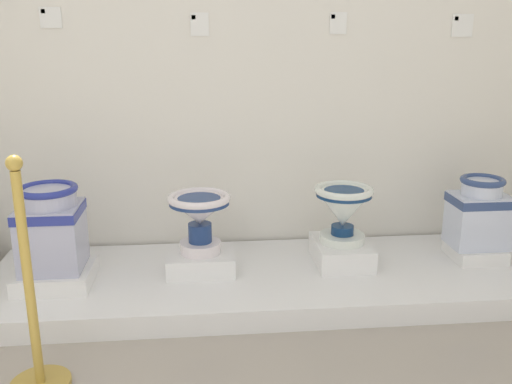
{
  "coord_description": "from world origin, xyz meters",
  "views": [
    {
      "loc": [
        1.54,
        -0.63,
        1.44
      ],
      "look_at": [
        1.83,
        2.33,
        0.6
      ],
      "focal_mm": 39.21,
      "sensor_mm": 36.0,
      "label": 1
    }
  ],
  "objects_px": {
    "antique_toilet_broad_patterned": "(479,211)",
    "info_placard_third": "(338,23)",
    "antique_toilet_slender_white": "(199,213)",
    "info_placard_fourth": "(462,25)",
    "plinth_block_squat_floral": "(341,252)",
    "plinth_block_tall_cobalt": "(56,275)",
    "info_placard_first": "(50,17)",
    "stanchion_post_near_left": "(33,322)",
    "antique_toilet_tall_cobalt": "(51,226)",
    "antique_toilet_squat_floral": "(343,208)",
    "plinth_block_slender_white": "(201,261)",
    "info_placard_second": "(199,24)",
    "plinth_block_broad_patterned": "(475,252)"
  },
  "relations": [
    {
      "from": "antique_toilet_broad_patterned",
      "to": "info_placard_fourth",
      "type": "height_order",
      "value": "info_placard_fourth"
    },
    {
      "from": "antique_toilet_tall_cobalt",
      "to": "plinth_block_slender_white",
      "type": "relative_size",
      "value": 1.2
    },
    {
      "from": "antique_toilet_slender_white",
      "to": "info_placard_first",
      "type": "bearing_deg",
      "value": 150.58
    },
    {
      "from": "plinth_block_tall_cobalt",
      "to": "info_placard_fourth",
      "type": "height_order",
      "value": "info_placard_fourth"
    },
    {
      "from": "plinth_block_tall_cobalt",
      "to": "info_placard_first",
      "type": "relative_size",
      "value": 3.23
    },
    {
      "from": "plinth_block_tall_cobalt",
      "to": "info_placard_third",
      "type": "bearing_deg",
      "value": 18.71
    },
    {
      "from": "info_placard_second",
      "to": "plinth_block_squat_floral",
      "type": "bearing_deg",
      "value": -27.75
    },
    {
      "from": "antique_toilet_tall_cobalt",
      "to": "antique_toilet_slender_white",
      "type": "distance_m",
      "value": 0.79
    },
    {
      "from": "info_placard_second",
      "to": "info_placard_third",
      "type": "distance_m",
      "value": 0.84
    },
    {
      "from": "info_placard_second",
      "to": "stanchion_post_near_left",
      "type": "xyz_separation_m",
      "value": [
        -0.71,
        -1.33,
        -1.19
      ]
    },
    {
      "from": "plinth_block_broad_patterned",
      "to": "info_placard_fourth",
      "type": "bearing_deg",
      "value": 91.45
    },
    {
      "from": "antique_toilet_tall_cobalt",
      "to": "info_placard_second",
      "type": "relative_size",
      "value": 3.43
    },
    {
      "from": "antique_toilet_slender_white",
      "to": "stanchion_post_near_left",
      "type": "bearing_deg",
      "value": -128.38
    },
    {
      "from": "plinth_block_squat_floral",
      "to": "info_placard_third",
      "type": "relative_size",
      "value": 3.1
    },
    {
      "from": "antique_toilet_slender_white",
      "to": "plinth_block_broad_patterned",
      "type": "height_order",
      "value": "antique_toilet_slender_white"
    },
    {
      "from": "antique_toilet_broad_patterned",
      "to": "info_placard_third",
      "type": "distance_m",
      "value": 1.41
    },
    {
      "from": "antique_toilet_slender_white",
      "to": "plinth_block_squat_floral",
      "type": "xyz_separation_m",
      "value": [
        0.83,
        0.04,
        -0.28
      ]
    },
    {
      "from": "plinth_block_broad_patterned",
      "to": "info_placard_third",
      "type": "xyz_separation_m",
      "value": [
        -0.8,
        0.44,
        1.34
      ]
    },
    {
      "from": "antique_toilet_slender_white",
      "to": "antique_toilet_squat_floral",
      "type": "xyz_separation_m",
      "value": [
        0.83,
        0.04,
        -0.01
      ]
    },
    {
      "from": "plinth_block_squat_floral",
      "to": "antique_toilet_slender_white",
      "type": "bearing_deg",
      "value": -177.17
    },
    {
      "from": "antique_toilet_tall_cobalt",
      "to": "antique_toilet_slender_white",
      "type": "height_order",
      "value": "antique_toilet_tall_cobalt"
    },
    {
      "from": "info_placard_first",
      "to": "stanchion_post_near_left",
      "type": "xyz_separation_m",
      "value": [
        0.14,
        -1.33,
        -1.23
      ]
    },
    {
      "from": "plinth_block_squat_floral",
      "to": "info_placard_first",
      "type": "distance_m",
      "value": 2.18
    },
    {
      "from": "info_placard_first",
      "to": "plinth_block_broad_patterned",
      "type": "bearing_deg",
      "value": -10.02
    },
    {
      "from": "info_placard_fourth",
      "to": "stanchion_post_near_left",
      "type": "distance_m",
      "value": 2.94
    },
    {
      "from": "antique_toilet_slender_white",
      "to": "plinth_block_tall_cobalt",
      "type": "bearing_deg",
      "value": -173.2
    },
    {
      "from": "info_placard_second",
      "to": "antique_toilet_squat_floral",
      "type": "bearing_deg",
      "value": -27.75
    },
    {
      "from": "info_placard_second",
      "to": "plinth_block_broad_patterned",
      "type": "bearing_deg",
      "value": -15.07
    },
    {
      "from": "antique_toilet_broad_patterned",
      "to": "stanchion_post_near_left",
      "type": "height_order",
      "value": "stanchion_post_near_left"
    },
    {
      "from": "plinth_block_slender_white",
      "to": "info_placard_third",
      "type": "height_order",
      "value": "info_placard_third"
    },
    {
      "from": "plinth_block_tall_cobalt",
      "to": "antique_toilet_slender_white",
      "type": "relative_size",
      "value": 1.11
    },
    {
      "from": "plinth_block_broad_patterned",
      "to": "info_placard_second",
      "type": "height_order",
      "value": "info_placard_second"
    },
    {
      "from": "plinth_block_broad_patterned",
      "to": "info_placard_first",
      "type": "distance_m",
      "value": 2.87
    },
    {
      "from": "antique_toilet_slender_white",
      "to": "stanchion_post_near_left",
      "type": "distance_m",
      "value": 1.11
    },
    {
      "from": "antique_toilet_tall_cobalt",
      "to": "antique_toilet_broad_patterned",
      "type": "relative_size",
      "value": 1.08
    },
    {
      "from": "antique_toilet_slender_white",
      "to": "info_placard_first",
      "type": "height_order",
      "value": "info_placard_first"
    },
    {
      "from": "antique_toilet_tall_cobalt",
      "to": "info_placard_first",
      "type": "height_order",
      "value": "info_placard_first"
    },
    {
      "from": "plinth_block_tall_cobalt",
      "to": "info_placard_fourth",
      "type": "bearing_deg",
      "value": 12.93
    },
    {
      "from": "antique_toilet_tall_cobalt",
      "to": "plinth_block_squat_floral",
      "type": "xyz_separation_m",
      "value": [
        1.62,
        0.14,
        -0.27
      ]
    },
    {
      "from": "plinth_block_tall_cobalt",
      "to": "antique_toilet_squat_floral",
      "type": "xyz_separation_m",
      "value": [
        1.62,
        0.14,
        0.3
      ]
    },
    {
      "from": "antique_toilet_broad_patterned",
      "to": "info_placard_second",
      "type": "bearing_deg",
      "value": 164.93
    },
    {
      "from": "plinth_block_squat_floral",
      "to": "info_placard_second",
      "type": "height_order",
      "value": "info_placard_second"
    },
    {
      "from": "plinth_block_tall_cobalt",
      "to": "info_placard_second",
      "type": "relative_size",
      "value": 2.94
    },
    {
      "from": "antique_toilet_slender_white",
      "to": "info_placard_fourth",
      "type": "bearing_deg",
      "value": 15.77
    },
    {
      "from": "antique_toilet_tall_cobalt",
      "to": "info_placard_first",
      "type": "relative_size",
      "value": 3.77
    },
    {
      "from": "plinth_block_broad_patterned",
      "to": "plinth_block_squat_floral",
      "type": "bearing_deg",
      "value": 178.96
    },
    {
      "from": "info_placard_fourth",
      "to": "info_placard_second",
      "type": "bearing_deg",
      "value": -180.0
    },
    {
      "from": "plinth_block_squat_floral",
      "to": "antique_toilet_broad_patterned",
      "type": "bearing_deg",
      "value": -1.04
    },
    {
      "from": "info_placard_first",
      "to": "stanchion_post_near_left",
      "type": "relative_size",
      "value": 0.12
    },
    {
      "from": "antique_toilet_tall_cobalt",
      "to": "antique_toilet_broad_patterned",
      "type": "height_order",
      "value": "antique_toilet_tall_cobalt"
    }
  ]
}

